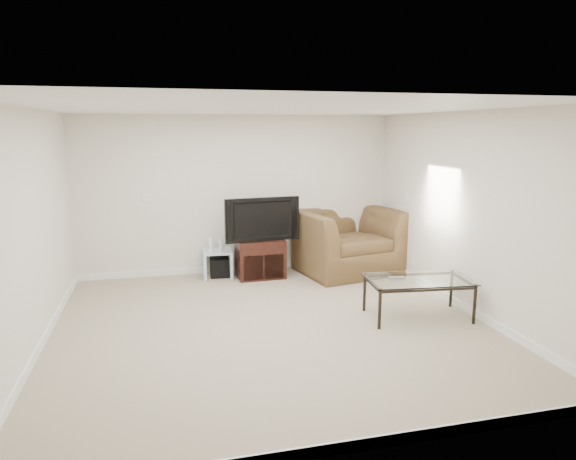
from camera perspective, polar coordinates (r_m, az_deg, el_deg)
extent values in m
plane|color=tan|center=(6.14, -1.83, -10.61)|extent=(5.00, 5.00, 0.00)
plane|color=white|center=(5.71, -1.99, 13.39)|extent=(5.00, 5.00, 0.00)
cube|color=silver|center=(8.23, -5.60, 3.92)|extent=(5.00, 0.02, 2.50)
cube|color=silver|center=(5.82, -26.74, -0.21)|extent=(0.02, 5.00, 2.50)
cube|color=silver|center=(6.77, 19.25, 1.80)|extent=(0.02, 5.00, 2.50)
cube|color=white|center=(8.13, -15.41, 3.49)|extent=(0.12, 0.02, 0.12)
cube|color=white|center=(8.14, 13.03, 3.60)|extent=(0.02, 0.09, 0.13)
cube|color=white|center=(8.05, 13.70, -3.40)|extent=(0.02, 0.08, 0.12)
cube|color=black|center=(7.93, -3.06, -1.80)|extent=(0.38, 0.27, 0.05)
imported|color=black|center=(7.85, -3.11, 1.31)|extent=(1.10, 0.33, 0.67)
cube|color=black|center=(8.14, -7.63, -4.09)|extent=(0.31, 0.31, 0.29)
cube|color=white|center=(8.01, -8.64, -1.60)|extent=(0.04, 0.14, 0.20)
cube|color=silver|center=(8.02, -7.49, -1.65)|extent=(0.07, 0.13, 0.17)
imported|color=#4B3B1F|center=(8.31, 6.43, -0.02)|extent=(1.72, 1.29, 1.36)
cube|color=#B2B2B7|center=(6.40, 11.96, -5.20)|extent=(0.20, 0.07, 0.02)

